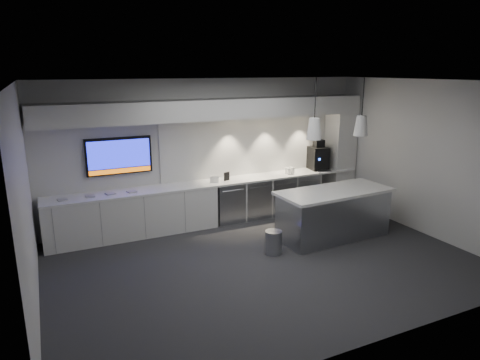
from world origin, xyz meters
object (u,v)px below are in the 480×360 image
wall_tv (119,156)px  bin (273,242)px  island (333,214)px  coffee_machine (318,157)px

wall_tv → bin: 3.39m
island → coffee_machine: (0.86, 1.76, 0.71)m
island → coffee_machine: bearing=61.5°
wall_tv → island: wall_tv is taller
island → coffee_machine: coffee_machine is taller
wall_tv → island: size_ratio=0.55×
wall_tv → coffee_machine: size_ratio=1.78×
island → bin: island is taller
bin → coffee_machine: size_ratio=0.60×
coffee_machine → bin: bearing=-131.1°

